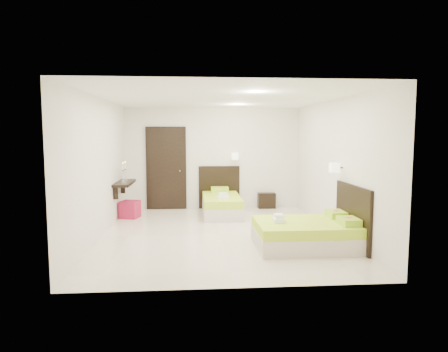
{
  "coord_description": "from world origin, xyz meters",
  "views": [
    {
      "loc": [
        -0.51,
        -7.56,
        1.93
      ],
      "look_at": [
        0.1,
        0.3,
        1.1
      ],
      "focal_mm": 32.0,
      "sensor_mm": 36.0,
      "label": 1
    }
  ],
  "objects": [
    {
      "name": "floor",
      "position": [
        0.0,
        0.0,
        0.0
      ],
      "size": [
        5.5,
        5.5,
        0.0
      ],
      "primitive_type": "plane",
      "color": "beige",
      "rests_on": "ground"
    },
    {
      "name": "door",
      "position": [
        -1.2,
        2.7,
        1.05
      ],
      "size": [
        1.02,
        0.15,
        2.14
      ],
      "color": "black",
      "rests_on": "ground"
    },
    {
      "name": "bed_single",
      "position": [
        0.16,
        1.94,
        0.27
      ],
      "size": [
        1.06,
        1.77,
        1.46
      ],
      "color": "beige",
      "rests_on": "ground"
    },
    {
      "name": "bed_double",
      "position": [
        1.48,
        -1.0,
        0.26
      ],
      "size": [
        1.7,
        1.45,
        1.4
      ],
      "color": "beige",
      "rests_on": "ground"
    },
    {
      "name": "nightstand",
      "position": [
        1.4,
        2.72,
        0.2
      ],
      "size": [
        0.45,
        0.41,
        0.4
      ],
      "primitive_type": "cube",
      "rotation": [
        0.0,
        0.0,
        0.02
      ],
      "color": "black",
      "rests_on": "ground"
    },
    {
      "name": "console_shelf",
      "position": [
        -2.08,
        1.6,
        0.82
      ],
      "size": [
        0.35,
        1.2,
        0.78
      ],
      "color": "black",
      "rests_on": "ground"
    },
    {
      "name": "ottoman",
      "position": [
        -1.98,
        1.67,
        0.2
      ],
      "size": [
        0.48,
        0.48,
        0.39
      ],
      "primitive_type": "cube",
      "rotation": [
        0.0,
        0.0,
        -0.26
      ],
      "color": "maroon",
      "rests_on": "ground"
    }
  ]
}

